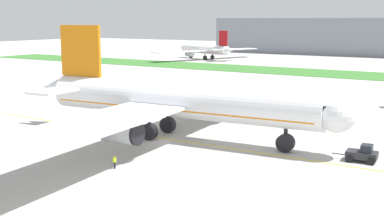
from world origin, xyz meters
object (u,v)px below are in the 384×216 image
object	(u,v)px
ground_crew_marshaller_front	(115,160)
parked_airliner_far_left	(206,50)
ground_crew_wingwalker_port	(116,126)
pushback_tug	(363,154)
airliner_foreground	(174,101)

from	to	relation	value
ground_crew_marshaller_front	parked_airliner_far_left	world-z (taller)	parked_airliner_far_left
ground_crew_wingwalker_port	pushback_tug	bearing A→B (deg)	5.22
airliner_foreground	parked_airliner_far_left	distance (m)	147.38
airliner_foreground	ground_crew_marshaller_front	world-z (taller)	airliner_foreground
airliner_foreground	pushback_tug	bearing A→B (deg)	4.24
ground_crew_wingwalker_port	parked_airliner_far_left	world-z (taller)	parked_airliner_far_left
airliner_foreground	ground_crew_marshaller_front	xyz separation A→B (m)	(2.76, -16.56, -4.57)
pushback_tug	ground_crew_marshaller_front	world-z (taller)	pushback_tug
pushback_tug	ground_crew_wingwalker_port	xyz separation A→B (m)	(-36.64, -3.35, -0.04)
ground_crew_marshaller_front	parked_airliner_far_left	distance (m)	163.37
ground_crew_wingwalker_port	ground_crew_marshaller_front	xyz separation A→B (m)	(12.70, -15.19, 0.05)
ground_crew_marshaller_front	parked_airliner_far_left	size ratio (longest dim) A/B	0.03
airliner_foreground	pushback_tug	size ratio (longest dim) A/B	14.83
ground_crew_marshaller_front	parked_airliner_far_left	xyz separation A→B (m)	(-73.13, 146.05, 3.31)
pushback_tug	parked_airliner_far_left	xyz separation A→B (m)	(-97.07, 127.51, 3.32)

